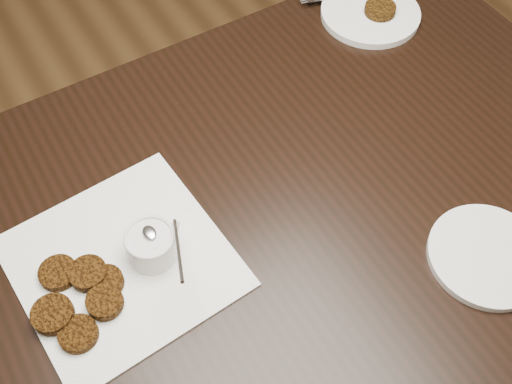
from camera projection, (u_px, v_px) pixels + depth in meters
floor at (283, 360)px, 1.71m from camera, size 4.00×4.00×0.00m
table at (262, 305)px, 1.40m from camera, size 1.52×0.97×0.75m
napkin at (122, 262)px, 1.04m from camera, size 0.36×0.36×0.00m
sauce_ramekin at (149, 236)px, 1.00m from camera, size 0.14×0.14×0.12m
patty_cluster at (83, 294)px, 0.99m from camera, size 0.22×0.22×0.02m
plate_with_patty at (371, 10)px, 1.39m from camera, size 0.28×0.28×0.03m
plate_empty at (487, 256)px, 1.04m from camera, size 0.22×0.22×0.01m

